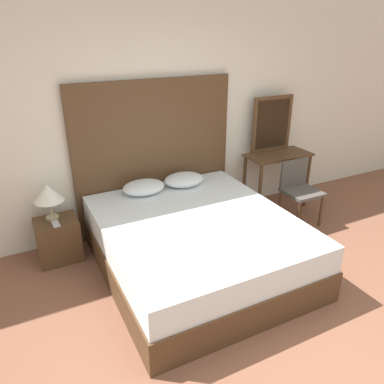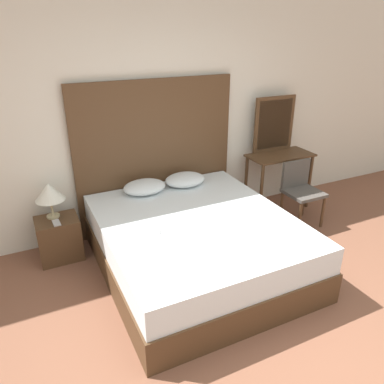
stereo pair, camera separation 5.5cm
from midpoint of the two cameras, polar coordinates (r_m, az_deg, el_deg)
name	(u,v)px [view 2 (the right image)]	position (r m, az deg, el deg)	size (l,w,h in m)	color
ground_plane	(294,374)	(3.18, 15.85, -25.12)	(16.00, 16.00, 0.00)	brown
wall_back	(157,118)	(4.52, -4.95, 11.11)	(10.00, 0.06, 2.70)	silver
bed	(197,244)	(3.91, 1.10, -7.91)	(1.87, 2.14, 0.59)	#4C331E
headboard	(156,156)	(4.56, -5.11, 5.43)	(1.96, 0.05, 1.82)	#4C331E
pillow_left	(145,187)	(4.33, -6.89, 0.78)	(0.49, 0.38, 0.14)	silver
pillow_right	(185,180)	(4.51, -0.73, 1.92)	(0.49, 0.38, 0.14)	silver
phone_on_bed	(156,230)	(3.56, -5.02, -5.82)	(0.12, 0.16, 0.01)	#B7B7BC
nightstand	(59,238)	(4.34, -19.23, -6.71)	(0.44, 0.36, 0.47)	#4C331E
table_lamp	(49,192)	(4.17, -20.57, -0.05)	(0.31, 0.31, 0.39)	tan
phone_on_nightstand	(56,223)	(4.15, -19.60, -4.44)	(0.08, 0.15, 0.01)	#B7B7BC
vanity_desk	(279,166)	(5.21, 13.46, 3.92)	(0.89, 0.44, 0.78)	#4C331E
vanity_mirror	(274,124)	(5.20, 12.71, 10.06)	(0.62, 0.03, 0.74)	#4C331E
chair	(300,188)	(4.93, 16.49, 0.60)	(0.43, 0.41, 0.81)	#4C4742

